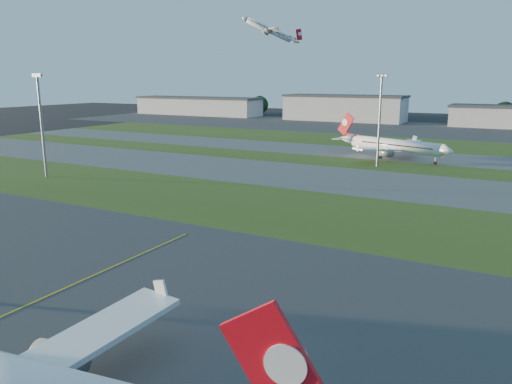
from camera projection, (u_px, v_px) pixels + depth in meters
The scene contains 17 objects.
grass_strip_a at pixel (230, 202), 101.77m from camera, with size 300.00×34.00×0.01m, color #38501A.
taxiway_a at pixel (296, 175), 130.04m from camera, with size 300.00×32.00×0.01m, color #515154.
grass_strip_b at pixel (330, 161), 151.45m from camera, with size 300.00×18.00×0.01m, color #38501A.
taxiway_b at pixel (352, 152), 170.29m from camera, with size 300.00×26.00×0.01m, color #515154.
grass_strip_c at pixel (378, 142), 198.55m from camera, with size 300.00×40.00×0.01m, color #38501A.
apron_far at pixel (410, 129), 249.94m from camera, with size 400.00×80.00×0.01m, color #333335.
yellow_line at pixel (23, 307), 54.91m from camera, with size 0.25×60.00×0.02m, color gold.
airliner_taxiing at pixel (395, 146), 154.90m from camera, with size 36.97×31.24×12.00m.
airliner_departing at pixel (269, 30), 275.80m from camera, with size 27.34×23.84×10.26m.
light_mast_west at pixel (41, 119), 124.09m from camera, with size 3.20×0.70×25.80m.
light_mast_centre at pixel (380, 114), 139.45m from camera, with size 3.20×0.70×25.80m.
hangar_far_west at pixel (198, 106), 344.14m from camera, with size 91.80×23.00×12.20m.
hangar_west at pixel (344, 108), 294.90m from camera, with size 71.40×23.00×15.20m.
tree_far_west at pixel (164, 103), 373.82m from camera, with size 11.00×11.00×12.00m.
tree_west at pixel (259, 105), 338.13m from camera, with size 12.10×12.10×13.20m.
tree_mid_west at pixel (391, 111), 293.07m from camera, with size 9.90×9.90×10.80m.
tree_mid_east at pixel (505, 112), 267.48m from camera, with size 11.55×11.55×12.60m.
Camera 1 is at (51.78, -32.27, 24.63)m, focal length 35.00 mm.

